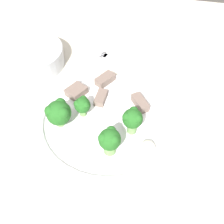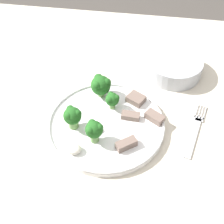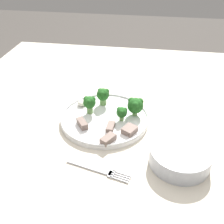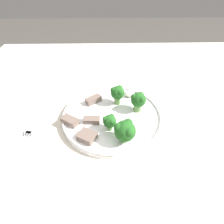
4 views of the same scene
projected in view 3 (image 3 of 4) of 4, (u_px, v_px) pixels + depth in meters
name	position (u px, v px, depth m)	size (l,w,h in m)	color
table	(99.00, 133.00, 0.91)	(1.18, 1.08, 0.71)	beige
dinner_plate	(105.00, 118.00, 0.82)	(0.27, 0.27, 0.02)	white
fork	(97.00, 169.00, 0.65)	(0.06, 0.17, 0.00)	#B2B2B7
cream_bowl	(180.00, 157.00, 0.66)	(0.15, 0.15, 0.05)	#B7BCC6
broccoli_floret_near_rim_left	(135.00, 105.00, 0.81)	(0.05, 0.05, 0.06)	#709E56
broccoli_floret_center_left	(122.00, 112.00, 0.79)	(0.03, 0.03, 0.04)	#709E56
broccoli_floret_back_left	(103.00, 95.00, 0.86)	(0.04, 0.04, 0.06)	#709E56
broccoli_floret_front_left	(89.00, 103.00, 0.82)	(0.04, 0.04, 0.06)	#709E56
meat_slice_front_slice	(110.00, 127.00, 0.77)	(0.04, 0.02, 0.01)	#756056
meat_slice_middle_slice	(82.00, 123.00, 0.78)	(0.05, 0.04, 0.02)	#756056
meat_slice_rear_slice	(108.00, 139.00, 0.72)	(0.05, 0.04, 0.02)	#756056
meat_slice_edge_slice	(130.00, 130.00, 0.75)	(0.05, 0.05, 0.02)	#756056
sauce_dollop	(82.00, 103.00, 0.87)	(0.03, 0.03, 0.02)	silver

